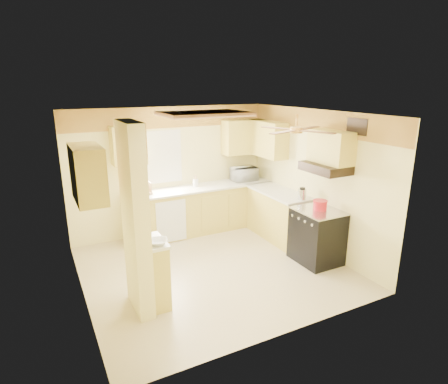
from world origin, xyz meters
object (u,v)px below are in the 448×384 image
kettle (302,194)px  bowl (158,242)px  dutch_oven (320,205)px  microwave (244,174)px  stove (317,236)px

kettle → bowl: bearing=-166.7°
bowl → dutch_oven: dutch_oven is taller
microwave → kettle: size_ratio=2.34×
microwave → kettle: (0.23, -1.64, -0.04)m
stove → kettle: (0.07, 0.53, 0.58)m
microwave → kettle: microwave is taller
dutch_oven → microwave: bearing=95.1°
kettle → microwave: bearing=97.9°
stove → dutch_oven: bearing=24.0°
bowl → kettle: size_ratio=1.12×
microwave → dutch_oven: microwave is taller
bowl → stove: bearing=2.9°
stove → kettle: size_ratio=4.13×
microwave → kettle: bearing=100.6°
stove → dutch_oven: 0.54m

